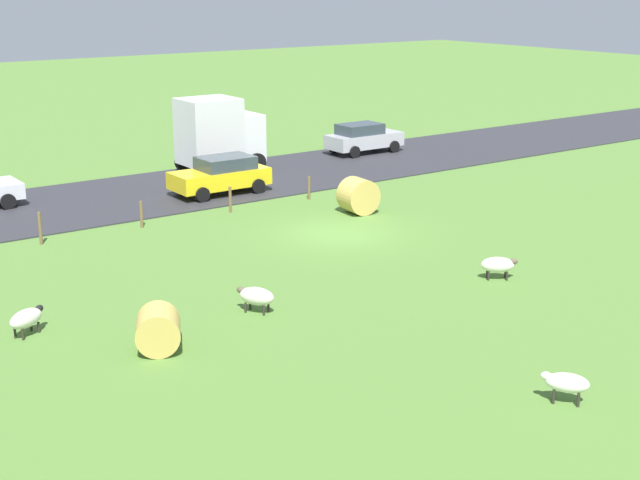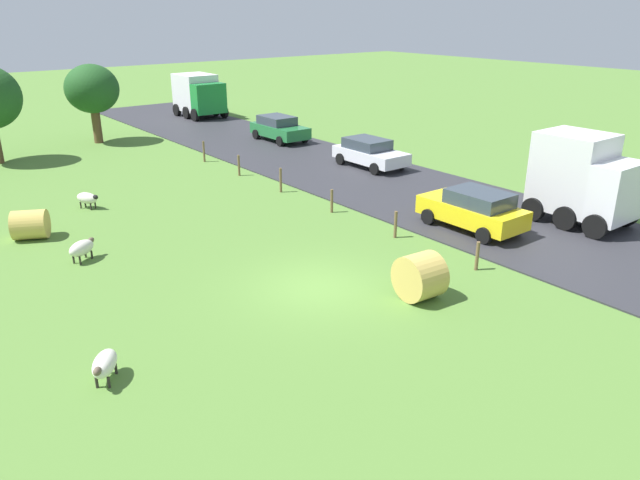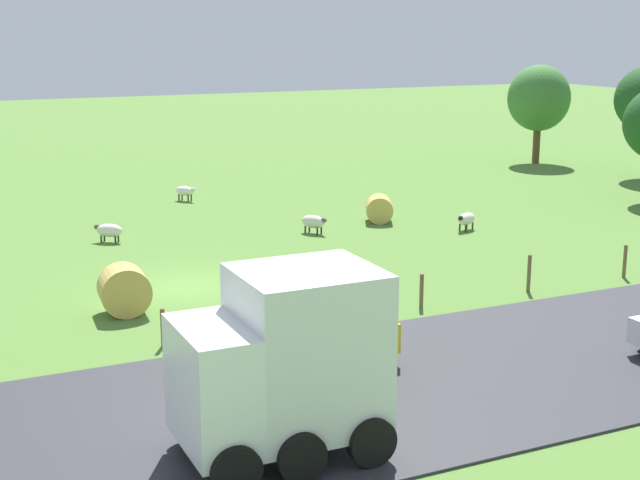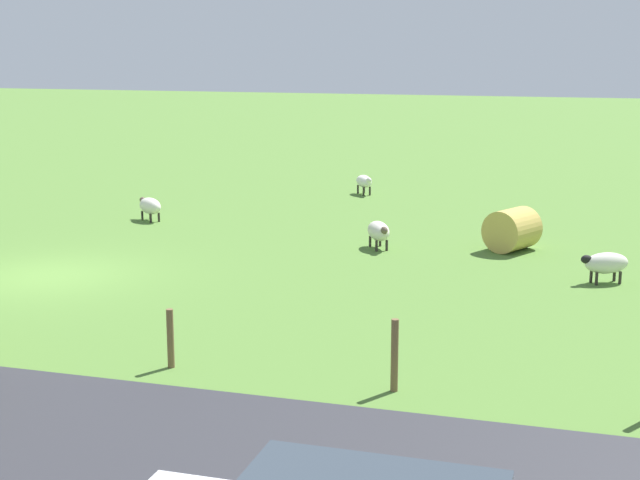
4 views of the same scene
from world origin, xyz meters
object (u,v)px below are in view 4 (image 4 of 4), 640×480
hay_bale_0 (512,230)px  sheep_1 (379,231)px  sheep_3 (150,206)px  sheep_0 (364,181)px  sheep_2 (606,263)px

hay_bale_0 → sheep_1: bearing=-76.4°
sheep_3 → sheep_1: bearing=76.0°
sheep_0 → sheep_2: 13.94m
sheep_0 → sheep_2: sheep_2 is taller
sheep_0 → sheep_1: (8.90, 2.65, 0.00)m
sheep_2 → sheep_3: size_ratio=1.04×
sheep_1 → sheep_3: 8.03m
sheep_2 → sheep_3: bearing=-106.5°
hay_bale_0 → sheep_2: bearing=39.4°
sheep_0 → sheep_3: size_ratio=0.92×
sheep_2 → hay_bale_0: bearing=-140.6°
sheep_1 → sheep_2: sheep_1 is taller
sheep_0 → hay_bale_0: hay_bale_0 is taller
sheep_1 → sheep_3: bearing=-104.0°
sheep_2 → sheep_3: same height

